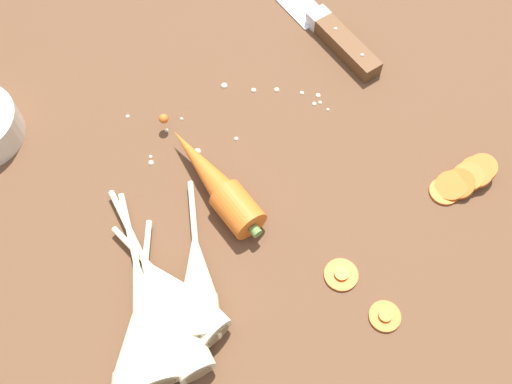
% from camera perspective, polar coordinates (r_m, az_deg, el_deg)
% --- Properties ---
extents(ground_plane, '(1.20, 0.90, 0.04)m').
position_cam_1_polar(ground_plane, '(0.72, -0.56, 0.00)').
color(ground_plane, brown).
extents(whole_carrot, '(0.08, 0.20, 0.04)m').
position_cam_1_polar(whole_carrot, '(0.68, -4.03, 1.03)').
color(whole_carrot, '#D6601E').
rests_on(whole_carrot, ground_plane).
extents(parsnip_front, '(0.06, 0.24, 0.04)m').
position_cam_1_polar(parsnip_front, '(0.63, -8.71, -11.05)').
color(parsnip_front, beige).
rests_on(parsnip_front, ground_plane).
extents(parsnip_mid_left, '(0.10, 0.22, 0.04)m').
position_cam_1_polar(parsnip_mid_left, '(0.62, -11.72, -15.14)').
color(parsnip_mid_left, beige).
rests_on(parsnip_mid_left, ground_plane).
extents(parsnip_mid_right, '(0.07, 0.19, 0.04)m').
position_cam_1_polar(parsnip_mid_right, '(0.64, -5.67, -8.72)').
color(parsnip_mid_right, beige).
rests_on(parsnip_mid_right, ground_plane).
extents(parsnip_back, '(0.09, 0.17, 0.04)m').
position_cam_1_polar(parsnip_back, '(0.63, -7.27, -10.15)').
color(parsnip_back, beige).
rests_on(parsnip_back, ground_plane).
extents(parsnip_outer, '(0.05, 0.23, 0.04)m').
position_cam_1_polar(parsnip_outer, '(0.63, -10.59, -11.63)').
color(parsnip_outer, beige).
rests_on(parsnip_outer, ground_plane).
extents(carrot_slice_stack, '(0.09, 0.04, 0.03)m').
position_cam_1_polar(carrot_slice_stack, '(0.74, 19.58, 1.15)').
color(carrot_slice_stack, '#D6601E').
rests_on(carrot_slice_stack, ground_plane).
extents(carrot_slice_stray_near, '(0.04, 0.04, 0.01)m').
position_cam_1_polar(carrot_slice_stray_near, '(0.66, 8.31, -7.94)').
color(carrot_slice_stray_near, '#D6601E').
rests_on(carrot_slice_stray_near, ground_plane).
extents(carrot_slice_stray_mid, '(0.03, 0.03, 0.01)m').
position_cam_1_polar(carrot_slice_stray_mid, '(0.65, 12.47, -11.70)').
color(carrot_slice_stray_mid, '#D6601E').
rests_on(carrot_slice_stray_mid, ground_plane).
extents(mince_crumbs, '(0.25, 0.09, 0.01)m').
position_cam_1_polar(mince_crumbs, '(0.76, -1.88, 7.79)').
color(mince_crumbs, beige).
rests_on(mince_crumbs, ground_plane).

